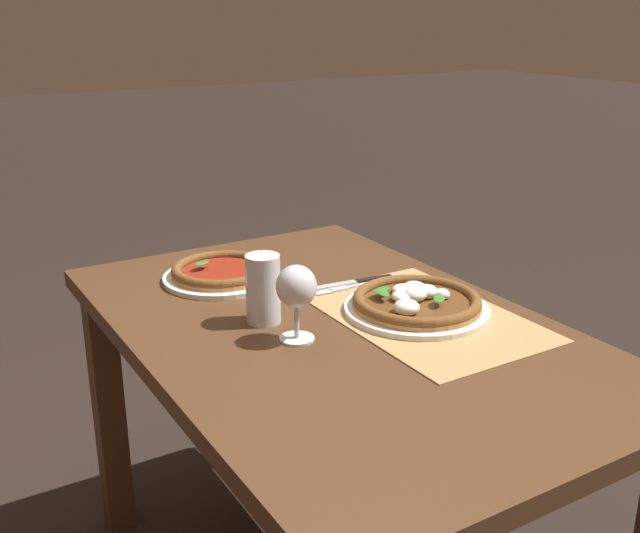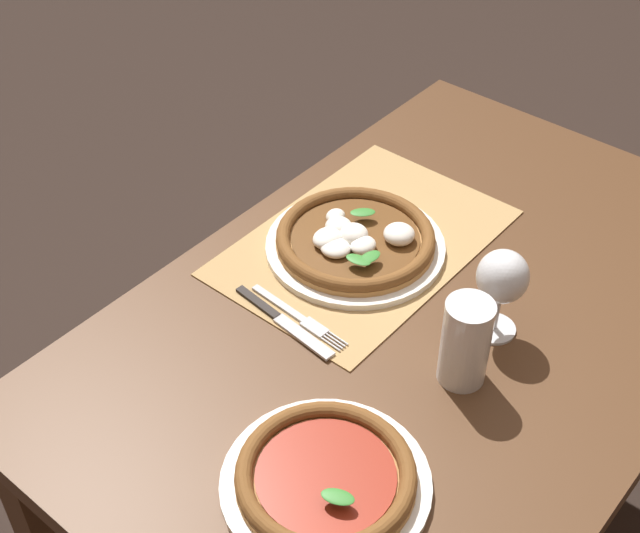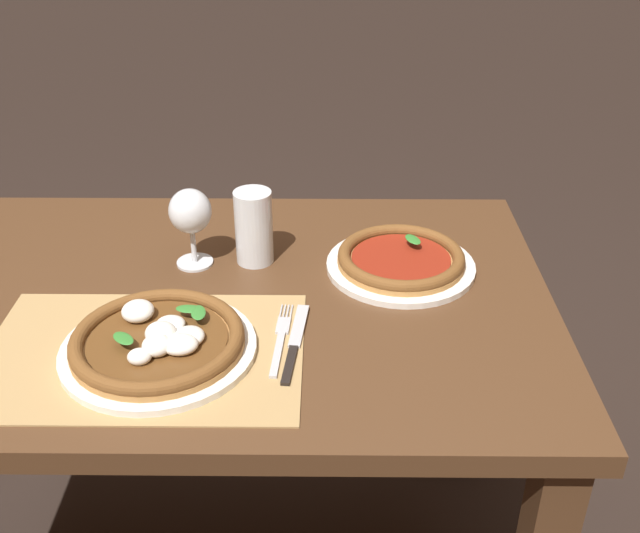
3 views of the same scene
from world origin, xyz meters
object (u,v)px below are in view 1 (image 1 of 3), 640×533
pizza_near (416,303)px  knife (351,283)px  wine_glass (296,290)px  pint_glass (263,290)px  fork (353,287)px  pizza_far (222,272)px

pizza_near → knife: (0.21, 0.02, -0.02)m
pizza_near → wine_glass: wine_glass is taller
wine_glass → knife: bearing=-52.3°
pint_glass → fork: pint_glass is taller
pizza_far → fork: pizza_far is taller
wine_glass → pizza_near: bearing=-92.4°
wine_glass → fork: size_ratio=0.77×
pizza_far → fork: bearing=-132.5°
pint_glass → knife: (0.09, -0.28, -0.06)m
pizza_near → fork: size_ratio=1.55×
pizza_far → knife: pizza_far is taller
wine_glass → pint_glass: (0.12, 0.01, -0.04)m
pizza_near → knife: pizza_near is taller
pint_glass → pizza_far: bearing=-6.1°
pizza_near → knife: bearing=6.5°
pizza_near → pizza_far: bearing=33.6°
pizza_far → pint_glass: bearing=173.9°
pizza_near → wine_glass: (0.01, 0.29, 0.08)m
pizza_far → wine_glass: size_ratio=1.82×
pizza_near → pint_glass: bearing=67.0°
pizza_near → pizza_far: pizza_near is taller
wine_glass → fork: wine_glass is taller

